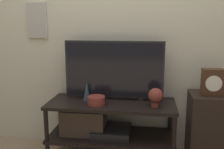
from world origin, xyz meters
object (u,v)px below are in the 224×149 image
object	(u,v)px
television	(114,70)
vase_slim_bronze	(87,92)
vase_wide_bowl	(96,101)
mantel_clock	(212,82)
decorative_bust	(155,96)

from	to	relation	value
television	vase_slim_bronze	distance (m)	0.34
television	vase_wide_bowl	xyz separation A→B (m)	(-0.14, -0.20, -0.25)
vase_slim_bronze	mantel_clock	size ratio (longest dim) A/B	0.71
vase_wide_bowl	television	bearing A→B (deg)	55.32
television	vase_wide_bowl	bearing A→B (deg)	-124.68
vase_wide_bowl	vase_slim_bronze	world-z (taller)	vase_slim_bronze
vase_wide_bowl	mantel_clock	size ratio (longest dim) A/B	0.67
vase_wide_bowl	vase_slim_bronze	distance (m)	0.18
mantel_clock	decorative_bust	bearing A→B (deg)	-167.65
decorative_bust	vase_wide_bowl	bearing A→B (deg)	-178.44
vase_slim_bronze	mantel_clock	xyz separation A→B (m)	(1.15, 0.00, 0.13)
decorative_bust	mantel_clock	xyz separation A→B (m)	(0.50, 0.11, 0.12)
vase_wide_bowl	vase_slim_bronze	xyz separation A→B (m)	(-0.12, 0.12, 0.05)
vase_wide_bowl	vase_slim_bronze	bearing A→B (deg)	133.26
mantel_clock	vase_wide_bowl	bearing A→B (deg)	-173.14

